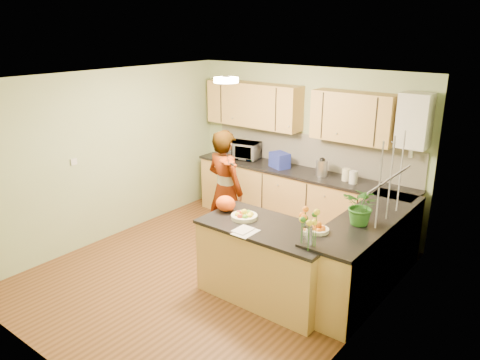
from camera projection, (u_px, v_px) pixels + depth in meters
The scene contains 28 objects.
floor at pixel (213, 273), 6.11m from camera, with size 4.50×4.50×0.00m, color #513117.
ceiling at pixel (209, 79), 5.32m from camera, with size 4.00×4.50×0.02m, color silver.
wall_back at pixel (305, 147), 7.40m from camera, with size 4.00×0.02×2.50m, color #99A978.
wall_front at pixel (39, 248), 4.03m from camera, with size 4.00×0.02×2.50m, color #99A978.
wall_left at pixel (109, 156), 6.89m from camera, with size 0.02×4.50×2.50m, color #99A978.
wall_right at pixel (366, 223), 4.55m from camera, with size 0.02×4.50×2.50m, color #99A978.
back_counter at pixel (299, 199), 7.36m from camera, with size 3.64×0.62×0.94m.
right_counter at pixel (366, 254), 5.61m from camera, with size 0.62×2.24×0.94m.
splashback at pixel (310, 151), 7.35m from camera, with size 3.60×0.02×0.52m, color white.
upper_cabinets at pixel (291, 109), 7.19m from camera, with size 3.20×0.34×0.70m.
boiler at pixel (415, 121), 6.08m from camera, with size 0.40×0.30×0.86m.
window_right at pixel (391, 179), 4.91m from camera, with size 0.01×1.30×1.05m.
light_switch at pixel (74, 162), 6.41m from camera, with size 0.02×0.09×0.09m, color silver.
ceiling_lamp at pixel (226, 80), 5.56m from camera, with size 0.30×0.30×0.07m.
peninsula_island at pixel (268, 262), 5.45m from camera, with size 1.59×0.81×0.91m.
fruit_dish at pixel (244, 215), 5.50m from camera, with size 0.31×0.31×0.11m.
orange_bowl at pixel (318, 229), 5.08m from camera, with size 0.23×0.23×0.14m.
flower_vase at pixel (308, 217), 4.72m from camera, with size 0.26×0.26×0.49m.
orange_bag at pixel (226, 204), 5.71m from camera, with size 0.26×0.22×0.19m, color #E34A12.
papers at pixel (246, 232), 5.14m from camera, with size 0.21×0.29×0.01m, color silver.
violinist at pixel (225, 190), 6.61m from camera, with size 0.63×0.41×1.73m, color #EAB08F.
violin at pixel (226, 160), 6.16m from camera, with size 0.61×0.24×0.12m, color #501505, non-canonical shape.
microwave at pixel (244, 150), 7.85m from camera, with size 0.51×0.34×0.28m, color silver.
blue_box at pixel (280, 160), 7.36m from camera, with size 0.30×0.22×0.24m, color #212D98.
kettle at pixel (322, 167), 6.95m from camera, with size 0.17×0.17×0.33m.
jar_cream at pixel (346, 175), 6.74m from camera, with size 0.12×0.12×0.18m, color beige.
jar_white at pixel (353, 177), 6.63m from camera, with size 0.12×0.12×0.18m, color silver.
potted_plant at pixel (362, 206), 5.21m from camera, with size 0.41×0.35×0.45m, color #2C6822.
Camera 1 is at (3.61, -4.05, 3.08)m, focal length 35.00 mm.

